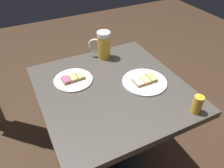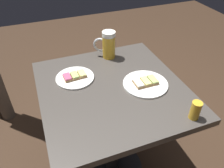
% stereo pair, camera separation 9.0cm
% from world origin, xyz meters
% --- Properties ---
extents(ground_plane, '(6.00, 6.00, 0.00)m').
position_xyz_m(ground_plane, '(0.00, 0.00, 0.00)').
color(ground_plane, '#382619').
extents(cafe_table, '(0.78, 0.75, 0.77)m').
position_xyz_m(cafe_table, '(0.00, 0.00, 0.61)').
color(cafe_table, black).
rests_on(cafe_table, ground_plane).
extents(plate_near, '(0.21, 0.21, 0.03)m').
position_xyz_m(plate_near, '(-0.14, -0.16, 0.78)').
color(plate_near, white).
rests_on(plate_near, cafe_table).
extents(plate_far, '(0.24, 0.24, 0.03)m').
position_xyz_m(plate_far, '(0.04, 0.17, 0.78)').
color(plate_far, white).
rests_on(plate_far, cafe_table).
extents(beer_mug, '(0.10, 0.13, 0.17)m').
position_xyz_m(beer_mug, '(-0.30, 0.09, 0.86)').
color(beer_mug, gold).
rests_on(beer_mug, cafe_table).
extents(beer_glass_small, '(0.05, 0.05, 0.09)m').
position_xyz_m(beer_glass_small, '(0.33, 0.26, 0.82)').
color(beer_glass_small, gold).
rests_on(beer_glass_small, cafe_table).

